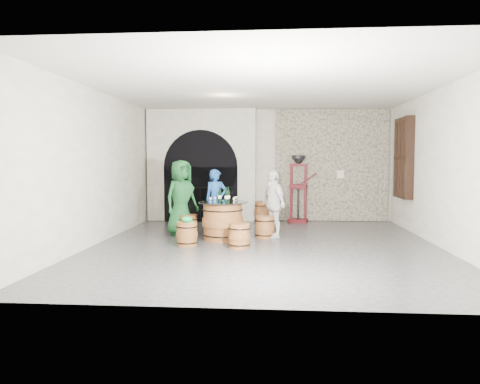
# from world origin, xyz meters

# --- Properties ---
(ground) EXTENTS (8.00, 8.00, 0.00)m
(ground) POSITION_xyz_m (0.00, 0.00, 0.00)
(ground) COLOR #2A2A2C
(ground) RESTS_ON ground
(wall_back) EXTENTS (8.00, 0.00, 8.00)m
(wall_back) POSITION_xyz_m (0.00, 4.00, 1.60)
(wall_back) COLOR beige
(wall_back) RESTS_ON ground
(wall_front) EXTENTS (8.00, 0.00, 8.00)m
(wall_front) POSITION_xyz_m (0.00, -4.00, 1.60)
(wall_front) COLOR beige
(wall_front) RESTS_ON ground
(wall_left) EXTENTS (0.00, 8.00, 8.00)m
(wall_left) POSITION_xyz_m (-3.50, 0.00, 1.60)
(wall_left) COLOR beige
(wall_left) RESTS_ON ground
(wall_right) EXTENTS (0.00, 8.00, 8.00)m
(wall_right) POSITION_xyz_m (3.50, 0.00, 1.60)
(wall_right) COLOR beige
(wall_right) RESTS_ON ground
(ceiling) EXTENTS (8.00, 8.00, 0.00)m
(ceiling) POSITION_xyz_m (0.00, 0.00, 3.20)
(ceiling) COLOR beige
(ceiling) RESTS_ON wall_back
(stone_facing_panel) EXTENTS (3.20, 0.12, 3.18)m
(stone_facing_panel) POSITION_xyz_m (1.80, 3.94, 1.60)
(stone_facing_panel) COLOR #A49C83
(stone_facing_panel) RESTS_ON ground
(arched_opening) EXTENTS (3.10, 0.60, 3.19)m
(arched_opening) POSITION_xyz_m (-1.90, 3.74, 1.58)
(arched_opening) COLOR beige
(arched_opening) RESTS_ON ground
(shuttered_window) EXTENTS (0.23, 1.10, 2.00)m
(shuttered_window) POSITION_xyz_m (3.38, 2.40, 1.80)
(shuttered_window) COLOR black
(shuttered_window) RESTS_ON wall_right
(barrel_table) EXTENTS (1.09, 1.09, 0.84)m
(barrel_table) POSITION_xyz_m (-0.93, 0.58, 0.42)
(barrel_table) COLOR brown
(barrel_table) RESTS_ON ground
(barrel_stool_left) EXTENTS (0.45, 0.45, 0.49)m
(barrel_stool_left) POSITION_xyz_m (-1.79, 1.04, 0.24)
(barrel_stool_left) COLOR brown
(barrel_stool_left) RESTS_ON ground
(barrel_stool_far) EXTENTS (0.45, 0.45, 0.49)m
(barrel_stool_far) POSITION_xyz_m (-1.17, 1.53, 0.24)
(barrel_stool_far) COLOR brown
(barrel_stool_far) RESTS_ON ground
(barrel_stool_right) EXTENTS (0.45, 0.45, 0.49)m
(barrel_stool_right) POSITION_xyz_m (-0.02, 0.94, 0.24)
(barrel_stool_right) COLOR brown
(barrel_stool_right) RESTS_ON ground
(barrel_stool_near_right) EXTENTS (0.45, 0.45, 0.49)m
(barrel_stool_near_right) POSITION_xyz_m (-0.50, -0.29, 0.24)
(barrel_stool_near_right) COLOR brown
(barrel_stool_near_right) RESTS_ON ground
(barrel_stool_near_left) EXTENTS (0.45, 0.45, 0.49)m
(barrel_stool_near_left) POSITION_xyz_m (-1.59, -0.14, 0.24)
(barrel_stool_near_left) COLOR brown
(barrel_stool_near_left) RESTS_ON ground
(green_cap) EXTENTS (0.26, 0.22, 0.12)m
(green_cap) POSITION_xyz_m (-1.58, -0.14, 0.54)
(green_cap) COLOR #0D9445
(green_cap) RESTS_ON barrel_stool_near_left
(person_green) EXTENTS (0.97, 1.01, 1.75)m
(person_green) POSITION_xyz_m (-1.96, 1.13, 0.87)
(person_green) COLOR #13451E
(person_green) RESTS_ON ground
(person_blue) EXTENTS (0.66, 0.58, 1.52)m
(person_blue) POSITION_xyz_m (-1.24, 1.82, 0.76)
(person_blue) COLOR #1B4A95
(person_blue) RESTS_ON ground
(person_white) EXTENTS (0.77, 0.96, 1.52)m
(person_white) POSITION_xyz_m (0.17, 1.01, 0.76)
(person_white) COLOR silver
(person_white) RESTS_ON ground
(wine_bottle_left) EXTENTS (0.08, 0.08, 0.32)m
(wine_bottle_left) POSITION_xyz_m (-1.01, 0.66, 0.97)
(wine_bottle_left) COLOR black
(wine_bottle_left) RESTS_ON barrel_table
(wine_bottle_center) EXTENTS (0.08, 0.08, 0.32)m
(wine_bottle_center) POSITION_xyz_m (-0.85, 0.58, 0.97)
(wine_bottle_center) COLOR black
(wine_bottle_center) RESTS_ON barrel_table
(wine_bottle_right) EXTENTS (0.08, 0.08, 0.32)m
(wine_bottle_right) POSITION_xyz_m (-0.82, 0.72, 0.97)
(wine_bottle_right) COLOR black
(wine_bottle_right) RESTS_ON barrel_table
(tasting_glass_a) EXTENTS (0.05, 0.05, 0.10)m
(tasting_glass_a) POSITION_xyz_m (-1.19, 0.51, 0.89)
(tasting_glass_a) COLOR #BE6825
(tasting_glass_a) RESTS_ON barrel_table
(tasting_glass_b) EXTENTS (0.05, 0.05, 0.10)m
(tasting_glass_b) POSITION_xyz_m (-0.69, 0.70, 0.89)
(tasting_glass_b) COLOR #BE6825
(tasting_glass_b) RESTS_ON barrel_table
(tasting_glass_c) EXTENTS (0.05, 0.05, 0.10)m
(tasting_glass_c) POSITION_xyz_m (-1.12, 0.72, 0.89)
(tasting_glass_c) COLOR #BE6825
(tasting_glass_c) RESTS_ON barrel_table
(tasting_glass_d) EXTENTS (0.05, 0.05, 0.10)m
(tasting_glass_d) POSITION_xyz_m (-0.66, 0.87, 0.89)
(tasting_glass_d) COLOR #BE6825
(tasting_glass_d) RESTS_ON barrel_table
(tasting_glass_e) EXTENTS (0.05, 0.05, 0.10)m
(tasting_glass_e) POSITION_xyz_m (-0.67, 0.46, 0.89)
(tasting_glass_e) COLOR #BE6825
(tasting_glass_e) RESTS_ON barrel_table
(tasting_glass_f) EXTENTS (0.05, 0.05, 0.10)m
(tasting_glass_f) POSITION_xyz_m (-1.21, 0.61, 0.89)
(tasting_glass_f) COLOR #BE6825
(tasting_glass_f) RESTS_ON barrel_table
(side_barrel) EXTENTS (0.46, 0.46, 0.62)m
(side_barrel) POSITION_xyz_m (-0.14, 3.22, 0.31)
(side_barrel) COLOR brown
(side_barrel) RESTS_ON ground
(corking_press) EXTENTS (0.79, 0.51, 1.88)m
(corking_press) POSITION_xyz_m (0.85, 3.54, 1.09)
(corking_press) COLOR #4E0D14
(corking_press) RESTS_ON ground
(control_box) EXTENTS (0.18, 0.10, 0.22)m
(control_box) POSITION_xyz_m (2.05, 3.86, 1.35)
(control_box) COLOR silver
(control_box) RESTS_ON wall_back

